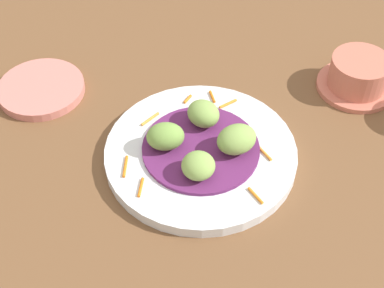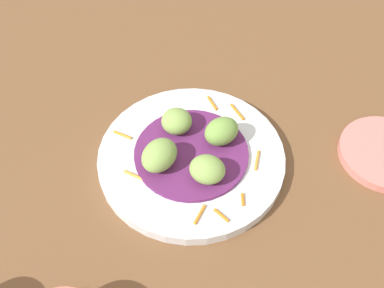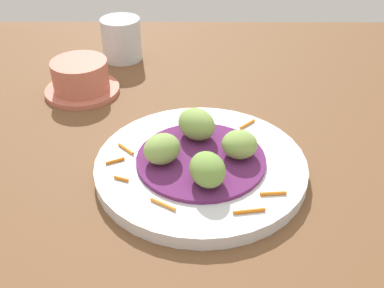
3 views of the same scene
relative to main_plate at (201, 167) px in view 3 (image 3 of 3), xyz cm
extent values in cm
cube|color=brown|center=(1.62, 0.67, -1.85)|extent=(110.00, 110.00, 2.00)
cylinder|color=silver|center=(0.00, 0.00, 0.00)|extent=(26.49, 26.49, 1.70)
cylinder|color=#60235B|center=(0.00, 0.00, 1.12)|extent=(16.13, 16.13, 0.53)
cylinder|color=orange|center=(9.26, 5.12, 1.05)|extent=(0.95, 3.60, 0.40)
cylinder|color=orange|center=(-8.52, -1.05, 1.05)|extent=(2.61, 2.72, 0.40)
cylinder|color=orange|center=(6.34, 8.13, 1.05)|extent=(0.64, 3.04, 0.40)
cylinder|color=orange|center=(-8.33, 6.56, 1.05)|extent=(2.34, 2.38, 0.40)
cylinder|color=orange|center=(3.77, -9.44, 1.05)|extent=(1.01, 1.84, 0.40)
cylinder|color=orange|center=(8.20, -4.26, 1.05)|extent=(2.10, 3.01, 0.40)
cylinder|color=orange|center=(-2.29, -9.62, 1.05)|extent=(2.42, 2.37, 0.40)
cylinder|color=orange|center=(0.27, -10.66, 1.05)|extent=(1.41, 2.36, 0.40)
ellipsoid|color=#84A851|center=(-4.74, -0.55, 3.34)|extent=(7.01, 6.78, 3.90)
ellipsoid|color=#84A851|center=(0.55, -4.74, 3.12)|extent=(6.37, 6.25, 3.46)
ellipsoid|color=#759E47|center=(4.74, 0.55, 3.22)|extent=(6.07, 5.32, 3.66)
ellipsoid|color=#84A851|center=(-0.55, 4.74, 3.02)|extent=(4.54, 4.55, 3.28)
cylinder|color=#C66B56|center=(-20.96, -19.08, -0.45)|extent=(12.01, 12.01, 0.80)
cylinder|color=#C66B56|center=(-20.96, -19.08, 2.31)|extent=(8.96, 8.96, 4.71)
cylinder|color=silver|center=(-34.24, -14.14, 2.95)|extent=(7.16, 7.16, 7.60)
camera|label=1|loc=(-9.09, 51.77, 58.83)|focal=53.49mm
camera|label=2|loc=(-12.76, -36.08, 50.77)|focal=41.69mm
camera|label=3|loc=(46.67, -0.90, 35.87)|focal=43.78mm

